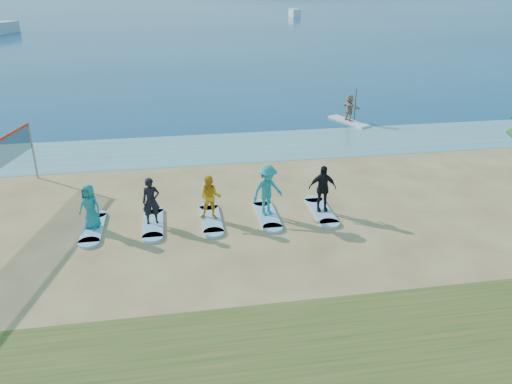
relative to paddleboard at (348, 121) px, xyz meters
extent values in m
plane|color=tan|center=(-8.77, -14.12, -0.06)|extent=(600.00, 600.00, 0.00)
plane|color=teal|center=(-8.77, -3.62, -0.05)|extent=(600.00, 600.00, 0.00)
plane|color=navy|center=(-8.77, 145.88, -0.05)|extent=(600.00, 600.00, 0.00)
cylinder|color=gray|center=(-16.43, -6.43, 1.19)|extent=(0.09, 0.09, 2.50)
cube|color=silver|center=(0.00, 0.00, 0.00)|extent=(1.79, 3.04, 0.12)
imported|color=tan|center=(0.00, 0.00, 0.84)|extent=(0.91, 1.52, 1.56)
cube|color=silver|center=(18.59, 89.31, -0.06)|extent=(1.85, 5.44, 1.68)
cube|color=#90BADF|center=(-13.44, -11.87, -0.01)|extent=(0.70, 2.20, 0.09)
imported|color=#1A7B7E|center=(-13.44, -11.87, 0.81)|extent=(0.90, 0.76, 1.57)
cube|color=#90BADF|center=(-11.39, -11.87, -0.01)|extent=(0.70, 2.20, 0.09)
imported|color=black|center=(-11.39, -11.87, 0.86)|extent=(0.66, 0.48, 1.66)
cube|color=#90BADF|center=(-9.35, -11.87, -0.01)|extent=(0.70, 2.20, 0.09)
imported|color=orange|center=(-9.35, -11.87, 0.83)|extent=(0.88, 0.74, 1.60)
cube|color=#90BADF|center=(-7.30, -11.87, -0.01)|extent=(0.70, 2.20, 0.09)
imported|color=teal|center=(-7.30, -11.87, 0.97)|extent=(1.39, 1.12, 1.88)
cube|color=#90BADF|center=(-5.25, -11.87, -0.01)|extent=(0.70, 2.20, 0.09)
imported|color=black|center=(-5.25, -11.87, 0.90)|extent=(1.06, 0.52, 1.74)
camera|label=1|loc=(-10.47, -27.96, 7.93)|focal=35.00mm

